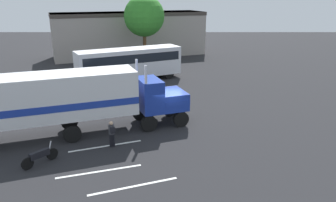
{
  "coord_description": "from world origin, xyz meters",
  "views": [
    {
      "loc": [
        0.29,
        -21.66,
        8.75
      ],
      "look_at": [
        0.24,
        0.44,
        1.6
      ],
      "focal_mm": 35.34,
      "sensor_mm": 36.0,
      "label": 1
    }
  ],
  "objects_px": {
    "parked_bus": "(130,61)",
    "tree_left": "(145,16)",
    "person_bystander": "(112,133)",
    "parked_car": "(18,81)",
    "semi_truck": "(71,98)",
    "motorcycle": "(41,156)"
  },
  "relations": [
    {
      "from": "parked_bus",
      "to": "tree_left",
      "type": "relative_size",
      "value": 1.26
    },
    {
      "from": "person_bystander",
      "to": "parked_car",
      "type": "height_order",
      "value": "person_bystander"
    },
    {
      "from": "tree_left",
      "to": "parked_bus",
      "type": "bearing_deg",
      "value": -96.25
    },
    {
      "from": "parked_bus",
      "to": "tree_left",
      "type": "bearing_deg",
      "value": 83.75
    },
    {
      "from": "semi_truck",
      "to": "tree_left",
      "type": "bearing_deg",
      "value": 82.35
    },
    {
      "from": "semi_truck",
      "to": "parked_car",
      "type": "bearing_deg",
      "value": 127.54
    },
    {
      "from": "person_bystander",
      "to": "motorcycle",
      "type": "xyz_separation_m",
      "value": [
        -3.52,
        -2.16,
        -0.41
      ]
    },
    {
      "from": "semi_truck",
      "to": "person_bystander",
      "type": "relative_size",
      "value": 8.66
    },
    {
      "from": "semi_truck",
      "to": "parked_bus",
      "type": "bearing_deg",
      "value": 81.45
    },
    {
      "from": "tree_left",
      "to": "parked_car",
      "type": "bearing_deg",
      "value": -132.12
    },
    {
      "from": "semi_truck",
      "to": "parked_bus",
      "type": "distance_m",
      "value": 14.45
    },
    {
      "from": "semi_truck",
      "to": "parked_car",
      "type": "xyz_separation_m",
      "value": [
        -8.29,
        10.79,
        -1.72
      ]
    },
    {
      "from": "semi_truck",
      "to": "parked_car",
      "type": "distance_m",
      "value": 13.71
    },
    {
      "from": "person_bystander",
      "to": "parked_car",
      "type": "relative_size",
      "value": 0.34
    },
    {
      "from": "parked_car",
      "to": "motorcycle",
      "type": "bearing_deg",
      "value": -62.6
    },
    {
      "from": "semi_truck",
      "to": "motorcycle",
      "type": "distance_m",
      "value": 4.44
    },
    {
      "from": "semi_truck",
      "to": "motorcycle",
      "type": "bearing_deg",
      "value": -100.02
    },
    {
      "from": "parked_car",
      "to": "tree_left",
      "type": "distance_m",
      "value": 17.85
    },
    {
      "from": "semi_truck",
      "to": "parked_car",
      "type": "height_order",
      "value": "semi_truck"
    },
    {
      "from": "motorcycle",
      "to": "tree_left",
      "type": "height_order",
      "value": "tree_left"
    },
    {
      "from": "semi_truck",
      "to": "person_bystander",
      "type": "bearing_deg",
      "value": -31.3
    },
    {
      "from": "semi_truck",
      "to": "motorcycle",
      "type": "relative_size",
      "value": 8.36
    }
  ]
}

